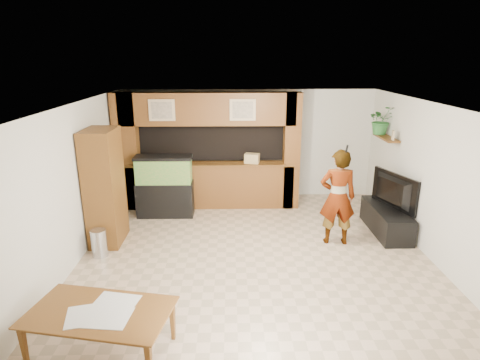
{
  "coord_description": "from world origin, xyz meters",
  "views": [
    {
      "loc": [
        -0.4,
        -6.25,
        3.34
      ],
      "look_at": [
        -0.24,
        0.6,
        1.21
      ],
      "focal_mm": 30.0,
      "sensor_mm": 36.0,
      "label": 1
    }
  ],
  "objects_px": {
    "person": "(338,197)",
    "dining_table": "(100,334)",
    "aquarium": "(165,187)",
    "pantry_cabinet": "(105,187)",
    "television": "(389,191)"
  },
  "relations": [
    {
      "from": "person",
      "to": "dining_table",
      "type": "relative_size",
      "value": 1.1
    },
    {
      "from": "dining_table",
      "to": "person",
      "type": "bearing_deg",
      "value": 51.25
    },
    {
      "from": "aquarium",
      "to": "person",
      "type": "distance_m",
      "value": 3.65
    },
    {
      "from": "pantry_cabinet",
      "to": "television",
      "type": "distance_m",
      "value": 5.36
    },
    {
      "from": "television",
      "to": "dining_table",
      "type": "distance_m",
      "value": 5.68
    },
    {
      "from": "aquarium",
      "to": "television",
      "type": "relative_size",
      "value": 1.12
    },
    {
      "from": "aquarium",
      "to": "dining_table",
      "type": "height_order",
      "value": "aquarium"
    },
    {
      "from": "person",
      "to": "dining_table",
      "type": "height_order",
      "value": "person"
    },
    {
      "from": "aquarium",
      "to": "television",
      "type": "distance_m",
      "value": 4.59
    },
    {
      "from": "pantry_cabinet",
      "to": "dining_table",
      "type": "distance_m",
      "value": 3.24
    },
    {
      "from": "pantry_cabinet",
      "to": "dining_table",
      "type": "xyz_separation_m",
      "value": [
        0.78,
        -3.05,
        -0.78
      ]
    },
    {
      "from": "pantry_cabinet",
      "to": "television",
      "type": "xyz_separation_m",
      "value": [
        5.35,
        0.29,
        -0.22
      ]
    },
    {
      "from": "aquarium",
      "to": "dining_table",
      "type": "distance_m",
      "value": 4.31
    },
    {
      "from": "aquarium",
      "to": "person",
      "type": "height_order",
      "value": "person"
    },
    {
      "from": "pantry_cabinet",
      "to": "person",
      "type": "distance_m",
      "value": 4.23
    }
  ]
}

